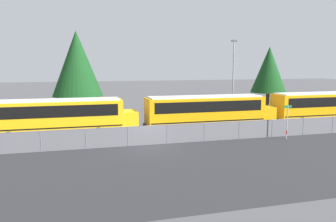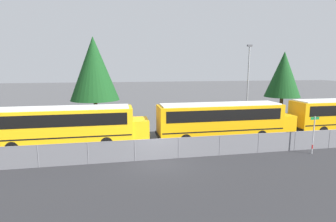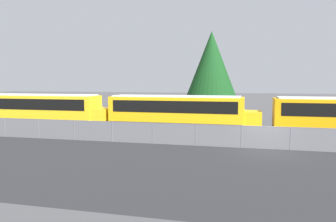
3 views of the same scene
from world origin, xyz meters
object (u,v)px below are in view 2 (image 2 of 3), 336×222
Objects in this scene: light_pole at (248,80)px; tree_1 at (94,69)px; school_bus_1 at (66,124)px; school_bus_2 at (223,118)px; tree_0 at (283,74)px; street_sign at (313,134)px.

light_pole is 17.83m from tree_1.
school_bus_1 is 1.00× the size of school_bus_2.
school_bus_2 is 1.48× the size of tree_0.
street_sign is at bearing -42.37° from tree_1.
street_sign is (17.89, -5.32, -0.39)m from school_bus_1.
tree_0 reaches higher than street_sign.
school_bus_2 is 7.02m from street_sign.
school_bus_2 is 1.39× the size of light_pole.
street_sign is at bearing -95.76° from light_pole.
tree_1 reaches higher than school_bus_2.
school_bus_1 is 20.63m from light_pole.
tree_0 is at bearing -1.29° from tree_1.
street_sign is at bearing -45.98° from school_bus_2.
tree_0 is (5.90, 1.95, 0.57)m from light_pole.
school_bus_2 reaches higher than street_sign.
tree_1 is (-11.49, 9.88, 4.24)m from school_bus_2.
school_bus_1 is at bearing -159.61° from light_pole.
tree_0 is at bearing 19.90° from school_bus_1.
tree_0 is at bearing 37.87° from school_bus_2.
tree_1 is (-17.61, 2.48, 1.31)m from light_pole.
tree_1 reaches higher than street_sign.
school_bus_2 is at bearing -129.61° from light_pole.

